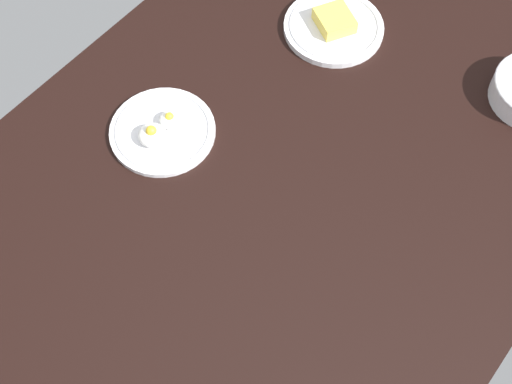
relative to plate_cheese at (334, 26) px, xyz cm
name	(u,v)px	position (x,y,z in cm)	size (l,w,h in cm)	color
dining_table	(256,203)	(40.18, 12.12, -3.13)	(148.48, 95.37, 4.00)	black
plate_cheese	(334,26)	(0.00, 0.00, 0.00)	(20.15, 20.15, 4.11)	silver
plate_eggs	(162,130)	(40.26, -9.81, -0.15)	(19.47, 19.47, 4.69)	silver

